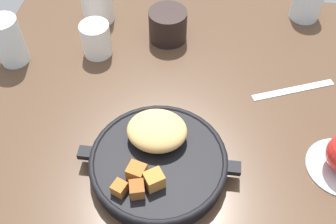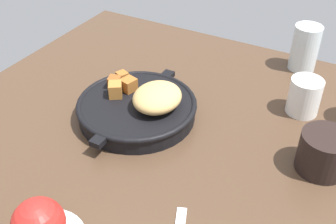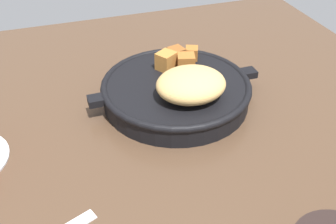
% 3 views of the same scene
% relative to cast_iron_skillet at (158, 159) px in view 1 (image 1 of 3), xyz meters
% --- Properties ---
extents(ground_plane, '(0.96, 0.97, 0.02)m').
position_rel_cast_iron_skillet_xyz_m(ground_plane, '(0.05, 0.08, -0.04)').
color(ground_plane, '#473323').
extents(cast_iron_skillet, '(0.30, 0.25, 0.08)m').
position_rel_cast_iron_skillet_xyz_m(cast_iron_skillet, '(0.00, 0.00, 0.00)').
color(cast_iron_skillet, black).
rests_on(cast_iron_skillet, ground_plane).
extents(butter_knife, '(0.18, 0.08, 0.00)m').
position_rel_cast_iron_skillet_xyz_m(butter_knife, '(0.27, 0.23, -0.03)').
color(butter_knife, silver).
rests_on(butter_knife, ground_plane).
extents(water_glass_tall, '(0.07, 0.07, 0.11)m').
position_rel_cast_iron_skillet_xyz_m(water_glass_tall, '(-0.37, 0.25, 0.03)').
color(water_glass_tall, silver).
rests_on(water_glass_tall, ground_plane).
extents(coffee_mug_dark, '(0.09, 0.09, 0.08)m').
position_rel_cast_iron_skillet_xyz_m(coffee_mug_dark, '(-0.03, 0.37, 0.01)').
color(coffee_mug_dark, black).
rests_on(coffee_mug_dark, ground_plane).
extents(white_creamer_pitcher, '(0.07, 0.07, 0.08)m').
position_rel_cast_iron_skillet_xyz_m(white_creamer_pitcher, '(-0.18, 0.30, 0.01)').
color(white_creamer_pitcher, white).
rests_on(white_creamer_pitcher, ground_plane).
extents(water_glass_short, '(0.07, 0.07, 0.08)m').
position_rel_cast_iron_skillet_xyz_m(water_glass_short, '(0.31, 0.49, 0.01)').
color(water_glass_short, silver).
rests_on(water_glass_short, ground_plane).
extents(ceramic_mug_white, '(0.08, 0.08, 0.09)m').
position_rel_cast_iron_skillet_xyz_m(ceramic_mug_white, '(-0.21, 0.42, 0.01)').
color(ceramic_mug_white, silver).
rests_on(ceramic_mug_white, ground_plane).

